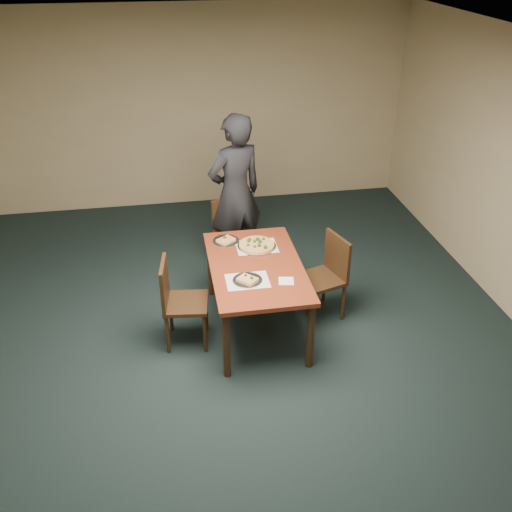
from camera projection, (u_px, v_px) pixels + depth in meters
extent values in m
plane|color=black|center=(238.00, 378.00, 5.28)|extent=(8.00, 8.00, 0.00)
plane|color=tan|center=(195.00, 109.00, 7.99)|extent=(6.00, 0.00, 6.00)
plane|color=white|center=(232.00, 66.00, 3.88)|extent=(8.00, 8.00, 0.00)
cube|color=#5F2213|center=(256.00, 267.00, 5.59)|extent=(0.90, 1.50, 0.04)
cylinder|color=black|center=(226.00, 345.00, 5.13)|extent=(0.07, 0.07, 0.70)
cylinder|color=black|center=(211.00, 267.00, 6.31)|extent=(0.07, 0.07, 0.70)
cylinder|color=black|center=(310.00, 336.00, 5.25)|extent=(0.07, 0.07, 0.70)
cylinder|color=black|center=(280.00, 261.00, 6.42)|extent=(0.07, 0.07, 0.70)
cube|color=black|center=(236.00, 239.00, 6.67)|extent=(0.55, 0.55, 0.04)
cylinder|color=black|center=(232.00, 267.00, 6.57)|extent=(0.04, 0.04, 0.43)
cylinder|color=black|center=(216.00, 254.00, 6.83)|extent=(0.04, 0.04, 0.43)
cylinder|color=black|center=(258.00, 259.00, 6.74)|extent=(0.04, 0.04, 0.43)
cylinder|color=black|center=(242.00, 246.00, 7.00)|extent=(0.04, 0.04, 0.43)
cube|color=black|center=(228.00, 215.00, 6.69)|extent=(0.40, 0.20, 0.44)
cube|color=black|center=(186.00, 303.00, 5.53)|extent=(0.47, 0.47, 0.04)
cylinder|color=black|center=(205.00, 334.00, 5.50)|extent=(0.04, 0.04, 0.43)
cylinder|color=black|center=(168.00, 335.00, 5.49)|extent=(0.04, 0.04, 0.43)
cylinder|color=black|center=(206.00, 312.00, 5.81)|extent=(0.04, 0.04, 0.43)
cylinder|color=black|center=(171.00, 313.00, 5.80)|extent=(0.04, 0.04, 0.43)
cube|color=black|center=(164.00, 283.00, 5.40)|extent=(0.09, 0.42, 0.44)
cube|color=black|center=(321.00, 279.00, 5.91)|extent=(0.53, 0.53, 0.04)
cylinder|color=black|center=(296.00, 294.00, 6.09)|extent=(0.04, 0.04, 0.43)
cylinder|color=black|center=(324.00, 286.00, 6.24)|extent=(0.04, 0.04, 0.43)
cylinder|color=black|center=(314.00, 312.00, 5.82)|extent=(0.04, 0.04, 0.43)
cylinder|color=black|center=(343.00, 302.00, 5.96)|extent=(0.04, 0.04, 0.43)
cube|color=black|center=(337.00, 255.00, 5.86)|extent=(0.16, 0.41, 0.44)
imported|color=black|center=(235.00, 194.00, 6.58)|extent=(0.81, 0.68, 1.89)
cube|color=white|center=(257.00, 247.00, 5.90)|extent=(0.42, 0.32, 0.00)
cube|color=white|center=(247.00, 281.00, 5.33)|extent=(0.40, 0.30, 0.00)
cylinder|color=silver|center=(257.00, 246.00, 5.89)|extent=(0.40, 0.40, 0.01)
cylinder|color=tan|center=(257.00, 245.00, 5.88)|extent=(0.36, 0.36, 0.02)
cylinder|color=#F8DB81|center=(257.00, 243.00, 5.88)|extent=(0.32, 0.32, 0.01)
sphere|color=#174214|center=(258.00, 239.00, 5.92)|extent=(0.04, 0.04, 0.04)
sphere|color=#174214|center=(255.00, 241.00, 5.89)|extent=(0.04, 0.04, 0.04)
sphere|color=#174214|center=(259.00, 245.00, 5.81)|extent=(0.04, 0.04, 0.04)
sphere|color=#174214|center=(249.00, 239.00, 5.92)|extent=(0.04, 0.04, 0.04)
sphere|color=#174214|center=(264.00, 239.00, 5.94)|extent=(0.03, 0.03, 0.03)
sphere|color=#174214|center=(249.00, 241.00, 5.89)|extent=(0.03, 0.03, 0.03)
sphere|color=#174214|center=(248.00, 245.00, 5.82)|extent=(0.03, 0.03, 0.03)
sphere|color=#174214|center=(255.00, 246.00, 5.79)|extent=(0.03, 0.03, 0.03)
sphere|color=#174214|center=(260.00, 241.00, 5.88)|extent=(0.04, 0.04, 0.04)
sphere|color=#174214|center=(265.00, 247.00, 5.78)|extent=(0.04, 0.04, 0.04)
cylinder|color=silver|center=(247.00, 280.00, 5.32)|extent=(0.28, 0.28, 0.01)
cube|color=tan|center=(247.00, 279.00, 5.32)|extent=(0.21, 0.21, 0.02)
cube|color=#F8DB81|center=(247.00, 278.00, 5.31)|extent=(0.17, 0.17, 0.01)
sphere|color=#174214|center=(252.00, 278.00, 5.29)|extent=(0.03, 0.03, 0.03)
sphere|color=#174214|center=(246.00, 275.00, 5.34)|extent=(0.03, 0.03, 0.03)
cylinder|color=silver|center=(226.00, 241.00, 5.99)|extent=(0.28, 0.28, 0.01)
cube|color=tan|center=(226.00, 240.00, 5.99)|extent=(0.21, 0.21, 0.02)
cube|color=#F8DB81|center=(226.00, 239.00, 5.98)|extent=(0.17, 0.16, 0.01)
sphere|color=#174214|center=(225.00, 237.00, 5.99)|extent=(0.03, 0.03, 0.03)
sphere|color=#174214|center=(224.00, 237.00, 5.98)|extent=(0.03, 0.03, 0.03)
cube|color=white|center=(286.00, 281.00, 5.32)|extent=(0.16, 0.16, 0.01)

